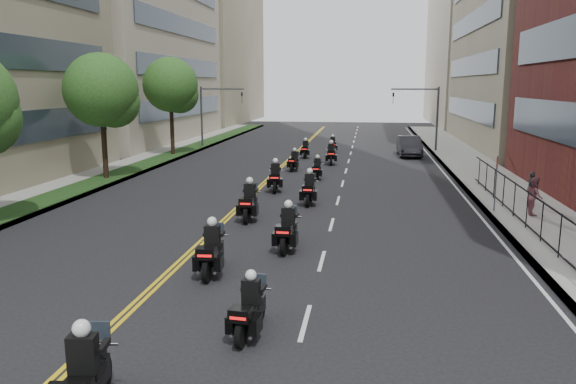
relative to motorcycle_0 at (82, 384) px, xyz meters
name	(u,v)px	position (x,y,z in m)	size (l,w,h in m)	color
sidewalk_right	(496,186)	(12.15, 24.73, -0.66)	(4.00, 90.00, 0.15)	gray
sidewalk_left	(102,176)	(-11.85, 24.73, -0.66)	(4.00, 90.00, 0.15)	gray
grass_strip	(114,175)	(-11.05, 24.73, -0.56)	(2.00, 90.00, 0.04)	black
building_right_far	(490,33)	(21.65, 77.73, 12.27)	(15.00, 28.00, 26.00)	#ADA68B
building_left_far	(195,36)	(-21.85, 77.73, 12.27)	(16.00, 28.00, 26.00)	gray
iron_fence	(551,228)	(11.15, 11.73, 0.17)	(0.05, 28.00, 1.50)	black
street_trees	(54,98)	(-10.89, 18.33, 4.40)	(4.40, 38.40, 7.98)	#302115
traffic_signal_right	(426,109)	(9.69, 41.73, 2.96)	(4.09, 0.20, 5.60)	#3F3F44
traffic_signal_left	(212,108)	(-9.39, 41.73, 2.96)	(4.09, 0.20, 5.60)	#3F3F44
motorcycle_0	(82,384)	(0.00, 0.00, 0.00)	(0.77, 2.51, 1.86)	black
motorcycle_1	(250,310)	(2.14, 3.84, -0.11)	(0.58, 2.13, 1.57)	black
motorcycle_2	(212,252)	(0.07, 7.93, -0.02)	(0.62, 2.44, 1.80)	black
motorcycle_3	(288,230)	(2.03, 10.85, -0.03)	(0.57, 2.42, 1.79)	black
motorcycle_4	(249,203)	(-0.25, 15.07, 0.00)	(0.60, 2.53, 1.86)	black
motorcycle_5	(309,190)	(1.99, 18.69, -0.03)	(0.55, 2.40, 1.77)	black
motorcycle_6	(275,178)	(-0.23, 21.84, -0.02)	(0.71, 2.46, 1.82)	black
motorcycle_7	(317,170)	(1.70, 26.10, -0.13)	(0.48, 2.06, 1.52)	black
motorcycle_8	(294,162)	(-0.17, 29.40, -0.12)	(0.56, 2.10, 1.55)	black
motorcycle_9	(331,155)	(2.13, 32.80, -0.03)	(0.62, 2.42, 1.78)	black
motorcycle_10	(305,150)	(-0.17, 36.22, -0.10)	(0.50, 2.17, 1.60)	black
motorcycle_11	(333,145)	(1.78, 40.04, -0.12)	(0.63, 2.11, 1.56)	black
parked_sedan	(409,146)	(8.15, 38.47, 0.08)	(1.72, 4.92, 1.62)	black
pedestrian_b	(535,196)	(12.10, 17.15, 0.26)	(0.82, 0.64, 1.68)	#84484F
pedestrian_c	(531,188)	(12.59, 19.49, 0.20)	(0.92, 0.38, 1.56)	#3F3F47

